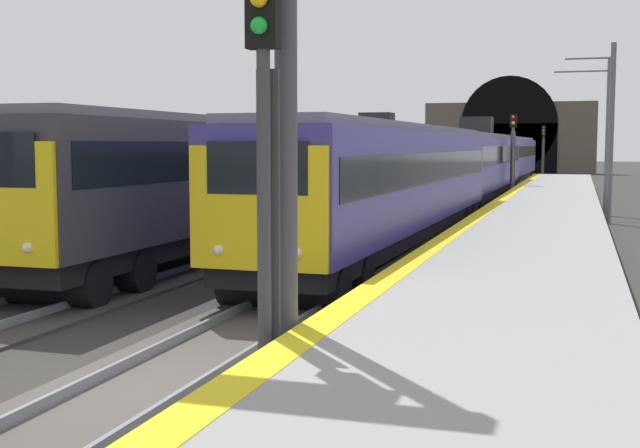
# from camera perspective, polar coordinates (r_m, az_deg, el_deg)

# --- Properties ---
(ground_plane) EXTENTS (320.00, 320.00, 0.00)m
(ground_plane) POSITION_cam_1_polar(r_m,az_deg,el_deg) (11.21, -12.14, -11.32)
(ground_plane) COLOR #302D2B
(platform_right) EXTENTS (112.00, 4.04, 1.00)m
(platform_right) POSITION_cam_1_polar(r_m,az_deg,el_deg) (9.80, 9.51, -10.70)
(platform_right) COLOR gray
(platform_right) RESTS_ON ground_plane
(platform_right_edge_strip) EXTENTS (112.00, 0.50, 0.01)m
(platform_right_edge_strip) POSITION_cam_1_polar(r_m,az_deg,el_deg) (10.05, -0.56, -7.25)
(platform_right_edge_strip) COLOR yellow
(platform_right_edge_strip) RESTS_ON platform_right
(track_main_line) EXTENTS (160.00, 2.70, 0.21)m
(track_main_line) POSITION_cam_1_polar(r_m,az_deg,el_deg) (11.20, -12.14, -11.11)
(track_main_line) COLOR #4C4742
(track_main_line) RESTS_ON ground_plane
(train_main_approaching) EXTENTS (63.04, 3.10, 4.69)m
(train_main_approaching) POSITION_cam_1_polar(r_m,az_deg,el_deg) (45.53, 10.56, 4.06)
(train_main_approaching) COLOR navy
(train_main_approaching) RESTS_ON ground_plane
(train_adjacent_platform) EXTENTS (39.69, 2.82, 4.86)m
(train_adjacent_platform) POSITION_cam_1_polar(r_m,az_deg,el_deg) (34.06, -0.01, 3.89)
(train_adjacent_platform) COLOR #333338
(train_adjacent_platform) RESTS_ON ground_plane
(railway_signal_near) EXTENTS (0.39, 0.38, 5.36)m
(railway_signal_near) POSITION_cam_1_polar(r_m,az_deg,el_deg) (9.85, -3.83, 5.60)
(railway_signal_near) COLOR #38383D
(railway_signal_near) RESTS_ON ground_plane
(railway_signal_mid) EXTENTS (0.39, 0.38, 4.90)m
(railway_signal_mid) POSITION_cam_1_polar(r_m,az_deg,el_deg) (47.47, 13.02, 4.90)
(railway_signal_mid) COLOR #4C4C54
(railway_signal_mid) RESTS_ON ground_plane
(railway_signal_far) EXTENTS (0.39, 0.38, 5.13)m
(railway_signal_far) POSITION_cam_1_polar(r_m,az_deg,el_deg) (87.61, 14.99, 5.19)
(railway_signal_far) COLOR #38383D
(railway_signal_far) RESTS_ON ground_plane
(tunnel_portal) EXTENTS (2.25, 18.99, 10.91)m
(tunnel_portal) POSITION_cam_1_polar(r_m,az_deg,el_deg) (97.77, 12.79, 5.78)
(tunnel_portal) COLOR #51473D
(tunnel_portal) RESTS_ON ground_plane
(catenary_mast_near) EXTENTS (0.22, 1.98, 7.29)m
(catenary_mast_near) POSITION_cam_1_polar(r_m,az_deg,el_deg) (35.89, 19.20, 5.98)
(catenary_mast_near) COLOR #595B60
(catenary_mast_near) RESTS_ON ground_plane
(catenary_mast_far) EXTENTS (0.22, 2.51, 7.10)m
(catenary_mast_far) POSITION_cam_1_polar(r_m,az_deg,el_deg) (39.91, 18.98, 5.81)
(catenary_mast_far) COLOR #595B60
(catenary_mast_far) RESTS_ON ground_plane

